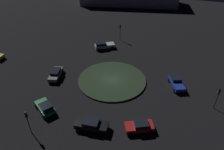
# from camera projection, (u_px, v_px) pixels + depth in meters

# --- Properties ---
(ground_plane) EXTENTS (120.39, 120.39, 0.00)m
(ground_plane) POSITION_uv_depth(u_px,v_px,m) (112.00, 80.00, 39.83)
(ground_plane) COLOR black
(roundabout_island) EXTENTS (12.46, 12.46, 0.27)m
(roundabout_island) POSITION_uv_depth(u_px,v_px,m) (112.00, 80.00, 39.75)
(roundabout_island) COLOR #263823
(roundabout_island) RESTS_ON ground_plane
(car_red) EXTENTS (3.37, 4.32, 1.42)m
(car_red) POSITION_uv_depth(u_px,v_px,m) (140.00, 126.00, 29.78)
(car_red) COLOR red
(car_red) RESTS_ON ground_plane
(car_black) EXTENTS (2.48, 4.78, 1.53)m
(car_black) POSITION_uv_depth(u_px,v_px,m) (91.00, 125.00, 29.87)
(car_black) COLOR black
(car_black) RESTS_ON ground_plane
(car_grey) EXTENTS (4.71, 2.81, 1.46)m
(car_grey) POSITION_uv_depth(u_px,v_px,m) (56.00, 74.00, 40.31)
(car_grey) COLOR slate
(car_grey) RESTS_ON ground_plane
(car_silver) EXTENTS (4.00, 4.74, 1.56)m
(car_silver) POSITION_uv_depth(u_px,v_px,m) (104.00, 45.00, 49.79)
(car_silver) COLOR silver
(car_silver) RESTS_ON ground_plane
(car_green) EXTENTS (3.69, 4.27, 1.49)m
(car_green) POSITION_uv_depth(u_px,v_px,m) (45.00, 107.00, 32.82)
(car_green) COLOR #1E7238
(car_green) RESTS_ON ground_plane
(car_blue) EXTENTS (4.70, 3.39, 1.50)m
(car_blue) POSITION_uv_depth(u_px,v_px,m) (176.00, 82.00, 38.07)
(car_blue) COLOR #1E38A5
(car_blue) RESTS_ON ground_plane
(traffic_light_west) EXTENTS (0.38, 0.34, 4.03)m
(traffic_light_west) POSITION_uv_depth(u_px,v_px,m) (120.00, 29.00, 52.18)
(traffic_light_west) COLOR #2D2D2D
(traffic_light_west) RESTS_ON ground_plane
(traffic_light_north) EXTENTS (0.32, 0.37, 3.82)m
(traffic_light_north) POSITION_uv_depth(u_px,v_px,m) (218.00, 95.00, 32.20)
(traffic_light_north) COLOR #2D2D2D
(traffic_light_north) RESTS_ON ground_plane
(traffic_light_southeast) EXTENTS (0.39, 0.36, 3.83)m
(traffic_light_southeast) POSITION_uv_depth(u_px,v_px,m) (27.00, 118.00, 28.27)
(traffic_light_southeast) COLOR #2D2D2D
(traffic_light_southeast) RESTS_ON ground_plane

